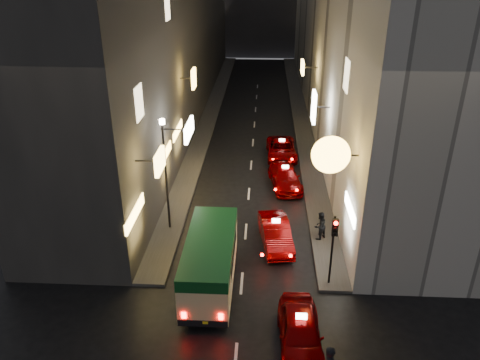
% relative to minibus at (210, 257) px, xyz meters
% --- Properties ---
extents(building_left, '(7.70, 52.04, 18.00)m').
position_rel_minibus_xyz_m(building_left, '(-6.61, 25.80, 7.39)').
color(building_left, '#393734').
rests_on(building_left, ground).
extents(building_right, '(8.05, 52.00, 18.00)m').
position_rel_minibus_xyz_m(building_right, '(9.39, 25.80, 7.39)').
color(building_right, '#BAB4AB').
rests_on(building_right, ground).
extents(sidewalk_left, '(1.50, 52.00, 0.15)m').
position_rel_minibus_xyz_m(sidewalk_left, '(-2.86, 25.81, -1.53)').
color(sidewalk_left, '#484643').
rests_on(sidewalk_left, ground).
extents(sidewalk_right, '(1.50, 52.00, 0.15)m').
position_rel_minibus_xyz_m(sidewalk_right, '(5.64, 25.81, -1.53)').
color(sidewalk_right, '#484643').
rests_on(sidewalk_right, ground).
extents(minibus, '(2.09, 5.92, 2.54)m').
position_rel_minibus_xyz_m(minibus, '(0.00, 0.00, 0.00)').
color(minibus, beige).
rests_on(minibus, ground).
extents(taxi_near, '(2.24, 5.17, 1.80)m').
position_rel_minibus_xyz_m(taxi_near, '(3.82, -3.42, -0.79)').
color(taxi_near, '#710001').
rests_on(taxi_near, ground).
extents(taxi_second, '(2.65, 5.05, 1.70)m').
position_rel_minibus_xyz_m(taxi_second, '(2.99, 3.68, -0.84)').
color(taxi_second, '#710001').
rests_on(taxi_second, ground).
extents(taxi_third, '(2.61, 4.90, 1.65)m').
position_rel_minibus_xyz_m(taxi_third, '(3.70, 10.60, -0.86)').
color(taxi_third, '#710001').
rests_on(taxi_third, ground).
extents(taxi_far, '(2.12, 4.80, 1.67)m').
position_rel_minibus_xyz_m(taxi_far, '(3.60, 15.40, -0.85)').
color(taxi_far, '#710001').
rests_on(taxi_far, ground).
extents(pedestrian_sidewalk, '(0.77, 0.76, 1.76)m').
position_rel_minibus_xyz_m(pedestrian_sidewalk, '(5.30, 4.09, -0.57)').
color(pedestrian_sidewalk, black).
rests_on(pedestrian_sidewalk, sidewalk_right).
extents(traffic_light, '(0.26, 0.43, 3.50)m').
position_rel_minibus_xyz_m(traffic_light, '(5.39, 0.28, 1.08)').
color(traffic_light, black).
rests_on(traffic_light, sidewalk_right).
extents(lamp_post, '(0.28, 0.28, 6.22)m').
position_rel_minibus_xyz_m(lamp_post, '(-2.81, 4.81, 2.12)').
color(lamp_post, black).
rests_on(lamp_post, sidewalk_left).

